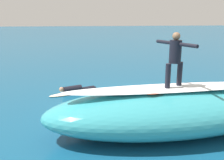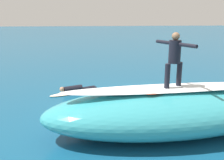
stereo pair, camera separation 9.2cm
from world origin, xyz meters
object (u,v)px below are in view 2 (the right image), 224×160
object	(u,v)px
surfboard_paddling	(73,93)
surfboard_riding	(172,88)
surfer_paddling	(76,89)
surfer_riding	(175,56)

from	to	relation	value
surfboard_paddling	surfboard_riding	bearing A→B (deg)	103.19
surfboard_riding	surfer_paddling	distance (m)	5.26
surfer_paddling	surfboard_paddling	bearing A→B (deg)	-0.00
surfboard_riding	surfer_paddling	size ratio (longest dim) A/B	1.25
surfboard_riding	surfboard_paddling	bearing A→B (deg)	-80.19
surfer_paddling	surfer_riding	bearing A→B (deg)	101.79
surfboard_paddling	surfer_paddling	world-z (taller)	surfer_paddling
surfer_riding	surfboard_paddling	size ratio (longest dim) A/B	0.73
surfboard_paddling	surfer_paddling	bearing A→B (deg)	180.00
surfer_riding	surfboard_riding	bearing A→B (deg)	-27.31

